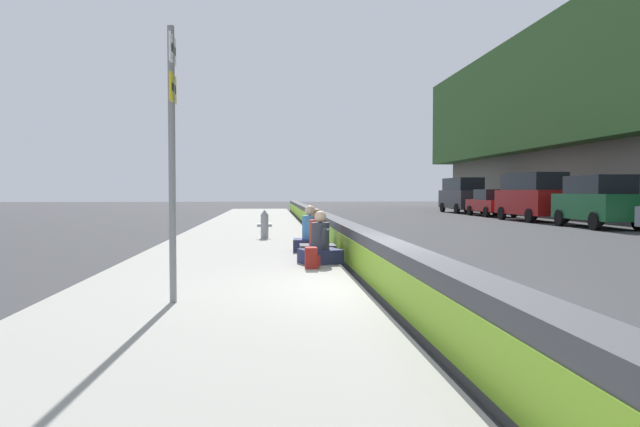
{
  "coord_description": "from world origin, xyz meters",
  "views": [
    {
      "loc": [
        -8.75,
        1.8,
        1.6
      ],
      "look_at": [
        5.01,
        0.63,
        1.08
      ],
      "focal_mm": 33.0,
      "sensor_mm": 36.0,
      "label": 1
    }
  ],
  "objects": [
    {
      "name": "ground_plane",
      "position": [
        0.0,
        0.0,
        0.0
      ],
      "size": [
        160.0,
        160.0,
        0.0
      ],
      "primitive_type": "plane",
      "color": "#353538",
      "rests_on": "ground"
    },
    {
      "name": "sidewalk_strip",
      "position": [
        0.0,
        2.65,
        0.07
      ],
      "size": [
        80.0,
        4.4,
        0.14
      ],
      "primitive_type": "cube",
      "color": "gray",
      "rests_on": "ground_plane"
    },
    {
      "name": "jersey_barrier",
      "position": [
        0.0,
        0.0,
        0.42
      ],
      "size": [
        76.0,
        0.45,
        0.85
      ],
      "color": "#47474C",
      "rests_on": "ground_plane"
    },
    {
      "name": "route_sign_post",
      "position": [
        -0.94,
        3.07,
        2.21
      ],
      "size": [
        0.44,
        0.09,
        3.6
      ],
      "color": "gray",
      "rests_on": "sidewalk_strip"
    },
    {
      "name": "fire_hydrant",
      "position": [
        9.55,
        1.98,
        0.59
      ],
      "size": [
        0.26,
        0.46,
        0.88
      ],
      "color": "gray",
      "rests_on": "sidewalk_strip"
    },
    {
      "name": "seated_person_foreground",
      "position": [
        3.05,
        0.79,
        0.47
      ],
      "size": [
        0.85,
        0.93,
        1.07
      ],
      "color": "#23284C",
      "rests_on": "sidewalk_strip"
    },
    {
      "name": "seated_person_middle",
      "position": [
        4.06,
        0.77,
        0.48
      ],
      "size": [
        0.69,
        0.78,
        1.08
      ],
      "color": "#424247",
      "rests_on": "sidewalk_strip"
    },
    {
      "name": "seated_person_rear",
      "position": [
        5.46,
        0.84,
        0.49
      ],
      "size": [
        0.74,
        0.85,
        1.11
      ],
      "color": "#23284C",
      "rests_on": "sidewalk_strip"
    },
    {
      "name": "backpack",
      "position": [
        2.3,
        1.02,
        0.33
      ],
      "size": [
        0.32,
        0.28,
        0.4
      ],
      "color": "maroon",
      "rests_on": "sidewalk_strip"
    },
    {
      "name": "parked_car_fourth",
      "position": [
        15.54,
        -12.34,
        1.18
      ],
      "size": [
        4.86,
        2.18,
        2.28
      ],
      "color": "#145128",
      "rests_on": "ground_plane"
    },
    {
      "name": "parked_car_midline",
      "position": [
        21.43,
        -12.12,
        1.35
      ],
      "size": [
        5.17,
        2.25,
        2.56
      ],
      "color": "maroon",
      "rests_on": "ground_plane"
    },
    {
      "name": "parked_car_far",
      "position": [
        27.44,
        -12.2,
        0.86
      ],
      "size": [
        4.52,
        1.98,
        1.71
      ],
      "color": "maroon",
      "rests_on": "ground_plane"
    },
    {
      "name": "parked_car_farther",
      "position": [
        33.37,
        -12.28,
        1.35
      ],
      "size": [
        5.14,
        2.18,
        2.56
      ],
      "color": "#28282D",
      "rests_on": "ground_plane"
    }
  ]
}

